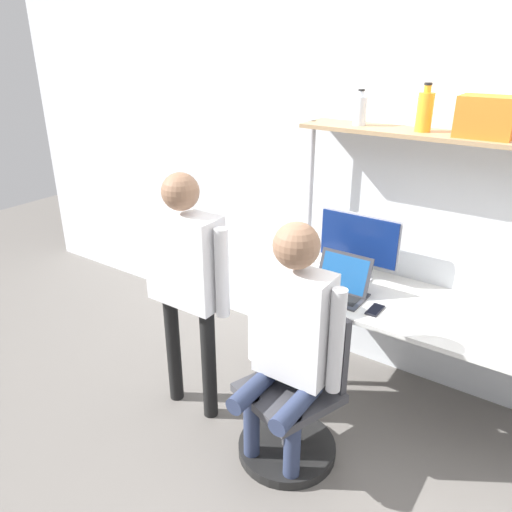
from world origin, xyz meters
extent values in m
plane|color=slate|center=(0.00, 0.00, 0.00)|extent=(12.00, 12.00, 0.00)
cube|color=silver|center=(0.00, 0.76, 1.35)|extent=(8.00, 0.06, 2.70)
cube|color=silver|center=(0.00, 0.37, 0.71)|extent=(1.85, 0.71, 0.03)
cylinder|color=#A5A5AA|center=(-0.86, 0.08, 0.35)|extent=(0.05, 0.05, 0.70)
cylinder|color=#A5A5AA|center=(-0.86, 0.67, 0.35)|extent=(0.05, 0.05, 0.70)
cube|color=#997A56|center=(0.00, 0.57, 1.70)|extent=(1.76, 0.30, 0.02)
cylinder|color=#B2B2B7|center=(-0.86, 0.57, 0.86)|extent=(0.04, 0.04, 1.72)
cylinder|color=#B7B7BC|center=(-0.47, 0.54, 0.73)|extent=(0.22, 0.22, 0.01)
cylinder|color=#B7B7BC|center=(-0.47, 0.54, 0.79)|extent=(0.06, 0.06, 0.11)
cube|color=#B7B7BC|center=(-0.47, 0.55, 1.01)|extent=(0.55, 0.01, 0.34)
cube|color=navy|center=(-0.47, 0.54, 1.01)|extent=(0.52, 0.02, 0.31)
cube|color=#333338|center=(-0.46, 0.23, 0.73)|extent=(0.34, 0.25, 0.01)
cube|color=black|center=(-0.46, 0.21, 0.74)|extent=(0.29, 0.14, 0.00)
cube|color=#333338|center=(-0.46, 0.31, 0.86)|extent=(0.34, 0.10, 0.24)
cube|color=#194C8C|center=(-0.46, 0.31, 0.85)|extent=(0.30, 0.08, 0.21)
cube|color=black|center=(-0.19, 0.19, 0.73)|extent=(0.07, 0.15, 0.01)
cube|color=black|center=(-0.19, 0.19, 0.74)|extent=(0.06, 0.13, 0.00)
cylinder|color=black|center=(-0.42, -0.40, 0.03)|extent=(0.56, 0.56, 0.06)
cylinder|color=#4C4C51|center=(-0.42, -0.40, 0.23)|extent=(0.06, 0.06, 0.33)
cube|color=#3F3F44|center=(-0.42, -0.40, 0.42)|extent=(0.59, 0.59, 0.05)
cube|color=#3F3F44|center=(-0.35, -0.21, 0.67)|extent=(0.40, 0.17, 0.45)
cylinder|color=#2D3856|center=(-0.55, -0.57, 0.22)|extent=(0.09, 0.09, 0.44)
cylinder|color=#2D3856|center=(-0.29, -0.57, 0.22)|extent=(0.09, 0.09, 0.44)
cylinder|color=#2D3856|center=(-0.55, -0.54, 0.49)|extent=(0.10, 0.38, 0.10)
cylinder|color=#2D3856|center=(-0.29, -0.54, 0.49)|extent=(0.10, 0.38, 0.10)
cube|color=silver|center=(-0.42, -0.37, 0.84)|extent=(0.40, 0.20, 0.61)
cylinder|color=silver|center=(-0.66, -0.37, 0.82)|extent=(0.08, 0.08, 0.58)
cylinder|color=silver|center=(-0.17, -0.37, 0.82)|extent=(0.08, 0.08, 0.58)
sphere|color=#8C664C|center=(-0.42, -0.37, 1.28)|extent=(0.23, 0.23, 0.23)
cylinder|color=black|center=(-1.27, -0.41, 0.39)|extent=(0.09, 0.09, 0.77)
cylinder|color=black|center=(-0.98, -0.41, 0.39)|extent=(0.09, 0.09, 0.77)
cube|color=silver|center=(-1.13, -0.41, 1.04)|extent=(0.45, 0.20, 0.55)
cylinder|color=silver|center=(-1.40, -0.41, 1.03)|extent=(0.08, 0.08, 0.52)
cylinder|color=silver|center=(-0.86, -0.41, 1.03)|extent=(0.08, 0.08, 0.52)
sphere|color=#8C664C|center=(-1.13, -0.41, 1.44)|extent=(0.21, 0.21, 0.21)
cylinder|color=silver|center=(-0.55, 0.57, 1.80)|extent=(0.08, 0.08, 0.17)
cylinder|color=silver|center=(-0.55, 0.57, 1.90)|extent=(0.04, 0.04, 0.03)
cylinder|color=black|center=(-0.55, 0.57, 1.92)|extent=(0.04, 0.04, 0.01)
cylinder|color=gold|center=(-0.17, 0.57, 1.82)|extent=(0.09, 0.09, 0.21)
cylinder|color=gold|center=(-0.17, 0.57, 1.94)|extent=(0.04, 0.04, 0.04)
cylinder|color=black|center=(-0.17, 0.57, 1.97)|extent=(0.04, 0.04, 0.01)
cube|color=#D1661E|center=(0.16, 0.57, 1.82)|extent=(0.28, 0.20, 0.21)
camera|label=1|loc=(0.68, -2.31, 2.20)|focal=35.00mm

